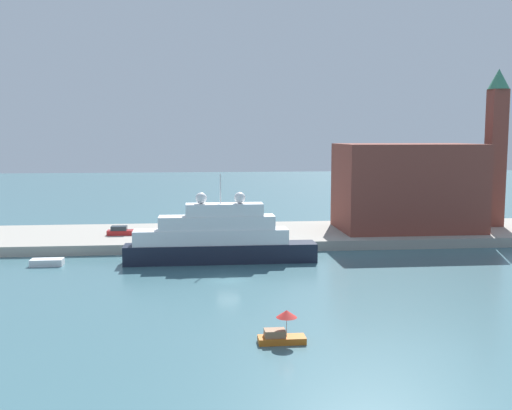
{
  "coord_description": "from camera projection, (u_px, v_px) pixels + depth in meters",
  "views": [
    {
      "loc": [
        -3.64,
        -67.97,
        16.71
      ],
      "look_at": [
        3.85,
        6.0,
        7.97
      ],
      "focal_mm": 42.41,
      "sensor_mm": 36.0,
      "label": 1
    }
  ],
  "objects": [
    {
      "name": "mooring_bollard",
      "position": [
        241.0,
        239.0,
        87.01
      ],
      "size": [
        0.51,
        0.51,
        0.65
      ],
      "primitive_type": "cylinder",
      "color": "black",
      "rests_on": "quay_dock"
    },
    {
      "name": "large_yacht",
      "position": [
        218.0,
        239.0,
        78.86
      ],
      "size": [
        25.04,
        3.66,
        11.59
      ],
      "color": "black",
      "rests_on": "ground"
    },
    {
      "name": "small_motorboat",
      "position": [
        282.0,
        331.0,
        48.49
      ],
      "size": [
        3.82,
        1.7,
        2.7
      ],
      "color": "#C66019",
      "rests_on": "ground"
    },
    {
      "name": "ground",
      "position": [
        228.0,
        280.0,
        69.47
      ],
      "size": [
        400.0,
        400.0,
        0.0
      ],
      "primitive_type": "plane",
      "color": "#3D6670"
    },
    {
      "name": "parked_car",
      "position": [
        120.0,
        231.0,
        92.14
      ],
      "size": [
        3.96,
        1.86,
        1.36
      ],
      "color": "#B21E1E",
      "rests_on": "quay_dock"
    },
    {
      "name": "harbor_building",
      "position": [
        407.0,
        187.0,
        96.75
      ],
      "size": [
        21.83,
        13.39,
        13.76
      ],
      "primitive_type": "cube",
      "color": "brown",
      "rests_on": "quay_dock"
    },
    {
      "name": "person_figure",
      "position": [
        137.0,
        235.0,
        87.18
      ],
      "size": [
        0.36,
        0.36,
        1.75
      ],
      "color": "#4C4C4C",
      "rests_on": "quay_dock"
    },
    {
      "name": "bell_tower",
      "position": [
        496.0,
        143.0,
        99.75
      ],
      "size": [
        3.52,
        3.52,
        25.88
      ],
      "color": "brown",
      "rests_on": "quay_dock"
    },
    {
      "name": "quay_dock",
      "position": [
        219.0,
        236.0,
        95.18
      ],
      "size": [
        110.0,
        20.2,
        1.42
      ],
      "primitive_type": "cube",
      "color": "gray",
      "rests_on": "ground"
    },
    {
      "name": "work_barge",
      "position": [
        47.0,
        262.0,
        77.17
      ],
      "size": [
        4.02,
        1.93,
        0.86
      ],
      "primitive_type": "cube",
      "color": "silver",
      "rests_on": "ground"
    }
  ]
}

